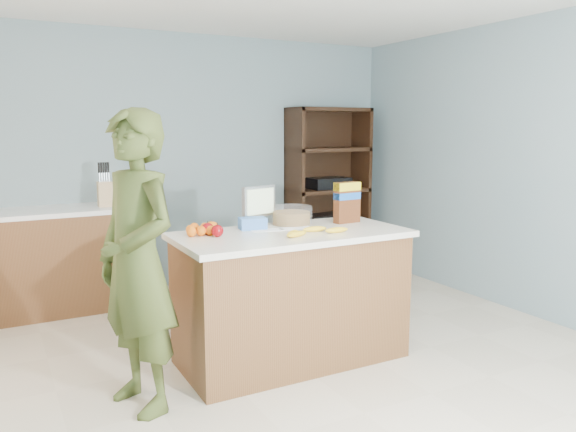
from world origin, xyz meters
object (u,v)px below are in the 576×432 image
tv (259,203)px  counter_peninsula (291,301)px  person (137,262)px  shelving_unit (326,193)px  cereal_box (347,199)px

tv → counter_peninsula: bearing=-76.4°
person → shelving_unit: bearing=112.2°
counter_peninsula → person: (-1.07, -0.17, 0.43)m
counter_peninsula → cereal_box: (0.53, 0.12, 0.66)m
tv → cereal_box: bearing=-19.1°
counter_peninsula → cereal_box: 0.85m
tv → person: bearing=-152.9°
counter_peninsula → cereal_box: bearing=13.2°
tv → cereal_box: cereal_box is taller
counter_peninsula → tv: (-0.08, 0.34, 0.64)m
shelving_unit → cereal_box: (-1.02, -1.92, 0.21)m
cereal_box → shelving_unit: bearing=62.1°
person → tv: 1.13m
person → tv: (0.99, 0.50, 0.21)m
tv → cereal_box: size_ratio=0.95×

